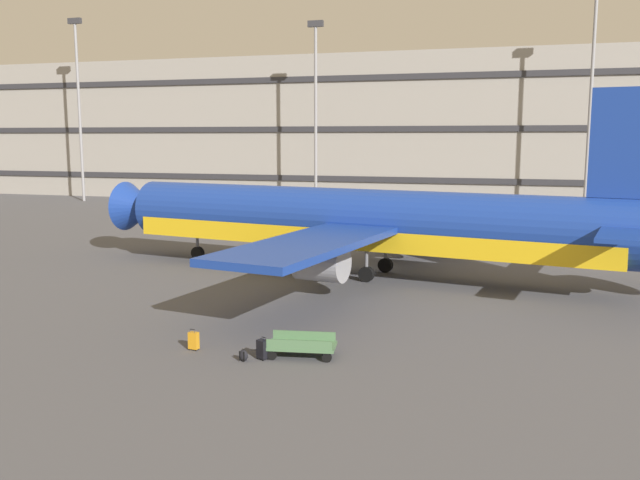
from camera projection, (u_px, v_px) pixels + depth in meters
ground_plane at (372, 270)px, 42.59m from camera, size 600.00×600.00×0.00m
terminal_structure at (452, 129)px, 88.06m from camera, size 177.14×14.66×18.65m
airliner at (364, 223)px, 40.47m from camera, size 37.08×30.12×10.74m
light_mast_far_left at (79, 98)px, 87.19m from camera, size 1.80×0.50×23.25m
light_mast_left at (316, 101)px, 78.45m from camera, size 1.80×0.50×21.47m
light_mast_center_left at (591, 87)px, 70.00m from camera, size 1.80×0.50×23.54m
suitcase_laid_flat at (194, 340)px, 26.58m from camera, size 0.41×0.28×0.86m
suitcase_navy at (262, 349)px, 25.44m from camera, size 0.47×0.42×0.85m
backpack_scuffed at (244, 356)px, 25.26m from camera, size 0.41×0.34×0.50m
baggage_cart at (302, 346)px, 25.78m from camera, size 3.36×1.68×0.82m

